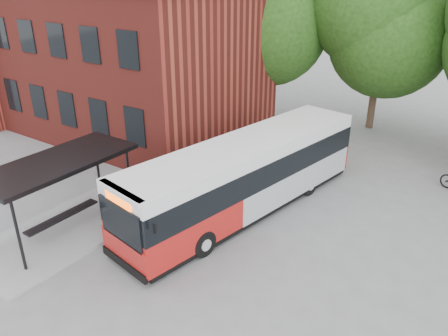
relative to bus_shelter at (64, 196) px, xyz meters
The scene contains 6 objects.
ground 4.83m from the bus_shelter, 12.53° to the left, with size 100.00×100.00×0.00m, color slate.
station_building 13.42m from the bus_shelter, 130.36° to the left, with size 18.40×10.40×8.50m, color maroon, non-canonical shape.
bus_shelter is the anchor object (origin of this frame).
tree_0 17.54m from the bus_shelter, 95.04° to the left, with size 7.92×7.92×11.00m, color #1B3E10, non-canonical shape.
tree_1 19.19m from the bus_shelter, 73.01° to the left, with size 7.92×7.92×10.40m, color #1B3E10, non-canonical shape.
city_bus 6.83m from the bus_shelter, 47.90° to the left, with size 2.47×11.61×2.95m, color #B41A16, non-canonical shape.
Camera 1 is at (8.10, -9.13, 8.88)m, focal length 35.00 mm.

